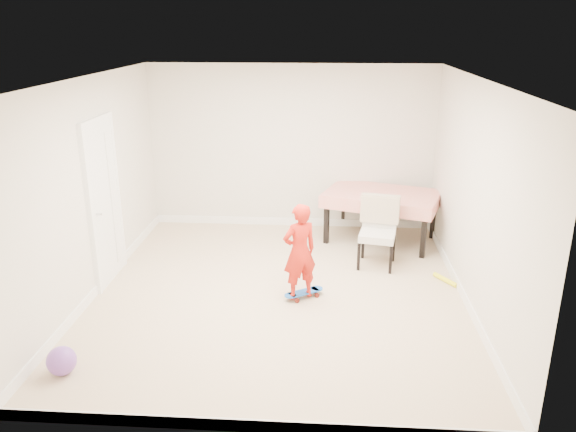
# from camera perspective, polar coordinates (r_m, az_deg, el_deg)

# --- Properties ---
(ground) EXTENTS (5.00, 5.00, 0.00)m
(ground) POSITION_cam_1_polar(r_m,az_deg,el_deg) (7.02, -0.93, -7.87)
(ground) COLOR #C6AC89
(ground) RESTS_ON ground
(ceiling) EXTENTS (4.50, 5.00, 0.04)m
(ceiling) POSITION_cam_1_polar(r_m,az_deg,el_deg) (6.29, -1.06, 13.59)
(ceiling) COLOR silver
(ceiling) RESTS_ON wall_back
(wall_back) EXTENTS (4.50, 0.04, 2.60)m
(wall_back) POSITION_cam_1_polar(r_m,az_deg,el_deg) (8.93, 0.34, 6.92)
(wall_back) COLOR beige
(wall_back) RESTS_ON ground
(wall_front) EXTENTS (4.50, 0.04, 2.60)m
(wall_front) POSITION_cam_1_polar(r_m,az_deg,el_deg) (4.23, -3.82, -7.34)
(wall_front) COLOR beige
(wall_front) RESTS_ON ground
(wall_left) EXTENTS (0.04, 5.00, 2.60)m
(wall_left) POSITION_cam_1_polar(r_m,az_deg,el_deg) (7.07, -19.32, 2.57)
(wall_left) COLOR beige
(wall_left) RESTS_ON ground
(wall_right) EXTENTS (0.04, 5.00, 2.60)m
(wall_right) POSITION_cam_1_polar(r_m,az_deg,el_deg) (6.73, 18.30, 1.86)
(wall_right) COLOR beige
(wall_right) RESTS_ON ground
(door) EXTENTS (0.11, 0.94, 2.11)m
(door) POSITION_cam_1_polar(r_m,az_deg,el_deg) (7.41, -18.17, 1.19)
(door) COLOR white
(door) RESTS_ON ground
(baseboard_back) EXTENTS (4.50, 0.02, 0.12)m
(baseboard_back) POSITION_cam_1_polar(r_m,az_deg,el_deg) (9.28, 0.33, -0.57)
(baseboard_back) COLOR white
(baseboard_back) RESTS_ON ground
(baseboard_front) EXTENTS (4.50, 0.02, 0.12)m
(baseboard_front) POSITION_cam_1_polar(r_m,az_deg,el_deg) (4.90, -3.50, -20.49)
(baseboard_front) COLOR white
(baseboard_front) RESTS_ON ground
(baseboard_left) EXTENTS (0.02, 5.00, 0.12)m
(baseboard_left) POSITION_cam_1_polar(r_m,az_deg,el_deg) (7.50, -18.36, -6.54)
(baseboard_left) COLOR white
(baseboard_left) RESTS_ON ground
(baseboard_right) EXTENTS (0.02, 5.00, 0.12)m
(baseboard_right) POSITION_cam_1_polar(r_m,az_deg,el_deg) (7.18, 17.35, -7.63)
(baseboard_right) COLOR white
(baseboard_right) RESTS_ON ground
(dining_table) EXTENTS (1.88, 1.51, 0.77)m
(dining_table) POSITION_cam_1_polar(r_m,az_deg,el_deg) (8.64, 9.40, -0.07)
(dining_table) COLOR #B00911
(dining_table) RESTS_ON ground
(dining_chair) EXTENTS (0.63, 0.70, 0.96)m
(dining_chair) POSITION_cam_1_polar(r_m,az_deg,el_deg) (7.70, 9.08, -1.70)
(dining_chair) COLOR beige
(dining_chair) RESTS_ON ground
(skateboard) EXTENTS (0.54, 0.44, 0.08)m
(skateboard) POSITION_cam_1_polar(r_m,az_deg,el_deg) (6.91, 1.61, -7.97)
(skateboard) COLOR blue
(skateboard) RESTS_ON ground
(child) EXTENTS (0.51, 0.46, 1.18)m
(child) POSITION_cam_1_polar(r_m,az_deg,el_deg) (6.64, 1.18, -3.91)
(child) COLOR red
(child) RESTS_ON ground
(balloon) EXTENTS (0.28, 0.28, 0.28)m
(balloon) POSITION_cam_1_polar(r_m,az_deg,el_deg) (5.90, -22.02, -13.48)
(balloon) COLOR purple
(balloon) RESTS_ON ground
(foam_toy) EXTENTS (0.27, 0.37, 0.06)m
(foam_toy) POSITION_cam_1_polar(r_m,az_deg,el_deg) (7.58, 15.69, -6.26)
(foam_toy) COLOR #FFFC1A
(foam_toy) RESTS_ON ground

